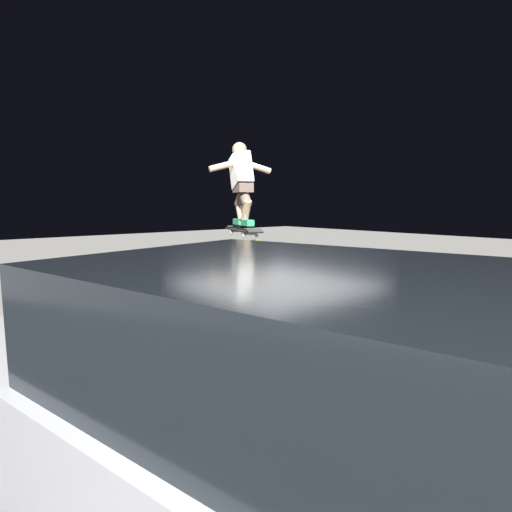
% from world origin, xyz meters
% --- Properties ---
extents(ground_plane, '(40.00, 40.00, 0.00)m').
position_xyz_m(ground_plane, '(0.00, 0.00, 0.00)').
color(ground_plane, gray).
extents(ledge_box_main, '(1.91, 1.12, 0.51)m').
position_xyz_m(ledge_box_main, '(-0.05, 0.12, 0.26)').
color(ledge_box_main, '#38383D').
rests_on(ledge_box_main, ground).
extents(person_sitting_on_ledge, '(0.59, 0.78, 1.35)m').
position_xyz_m(person_sitting_on_ledge, '(-0.04, 0.57, 0.75)').
color(person_sitting_on_ledge, '#2D3856').
rests_on(person_sitting_on_ledge, ground).
extents(skateboard, '(1.03, 0.54, 0.13)m').
position_xyz_m(skateboard, '(0.04, 0.61, 1.46)').
color(skateboard, black).
extents(skater_airborne, '(0.63, 0.86, 1.12)m').
position_xyz_m(skater_airborne, '(0.09, 0.59, 2.15)').
color(skater_airborne, '#2D9E66').
extents(kicker_ramp, '(1.48, 1.43, 0.41)m').
position_xyz_m(kicker_ramp, '(2.32, 1.09, 0.07)').
color(kicker_ramp, '#28282D').
rests_on(kicker_ramp, ground).
extents(picnic_table_back, '(2.03, 1.79, 0.75)m').
position_xyz_m(picnic_table_back, '(2.08, -0.28, 0.50)').
color(picnic_table_back, black).
rests_on(picnic_table_back, ground).
extents(trash_bin, '(0.48, 0.48, 0.95)m').
position_xyz_m(trash_bin, '(-2.17, 1.37, 0.48)').
color(trash_bin, '#19512D').
rests_on(trash_bin, ground).
extents(parked_car, '(4.48, 2.62, 1.56)m').
position_xyz_m(parked_car, '(-2.85, 2.80, 0.79)').
color(parked_car, '#B7B7BC').
rests_on(parked_car, ground).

